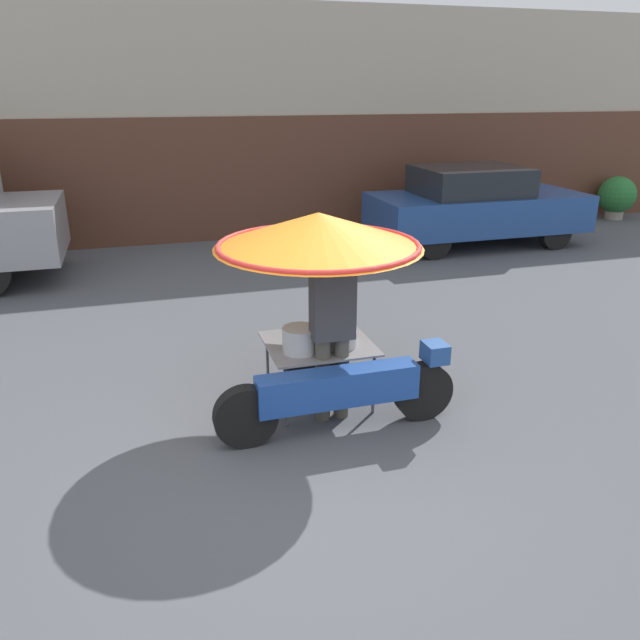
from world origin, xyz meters
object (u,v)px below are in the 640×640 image
object	(u,v)px
vendor_motorcycle_cart	(321,260)
potted_plant	(617,196)
vendor_person	(332,326)
parked_car	(475,205)

from	to	relation	value
vendor_motorcycle_cart	potted_plant	bearing A→B (deg)	36.27
vendor_person	vendor_motorcycle_cart	bearing A→B (deg)	94.61
vendor_person	potted_plant	world-z (taller)	vendor_person
vendor_person	potted_plant	xyz separation A→B (m)	(9.27, 7.09, -0.38)
parked_car	vendor_motorcycle_cart	bearing A→B (deg)	-131.09
vendor_motorcycle_cart	potted_plant	xyz separation A→B (m)	(9.29, 6.82, -0.92)
vendor_motorcycle_cart	potted_plant	world-z (taller)	vendor_motorcycle_cart
parked_car	potted_plant	size ratio (longest dim) A/B	4.16
vendor_person	potted_plant	size ratio (longest dim) A/B	1.66
vendor_motorcycle_cart	parked_car	xyz separation A→B (m)	(4.78, 5.48, -0.69)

